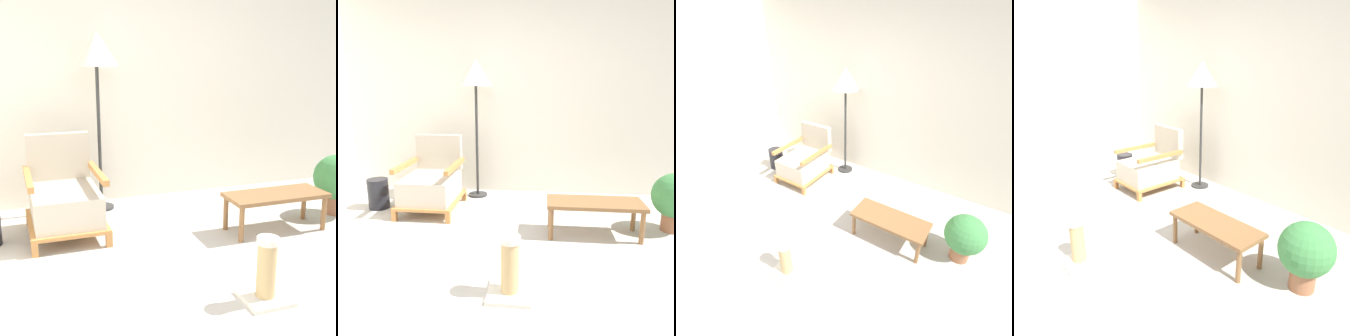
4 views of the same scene
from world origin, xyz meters
TOP-DOWN VIEW (x-y plane):
  - ground_plane at (0.00, 0.00)m, footprint 14.00×14.00m
  - wall_back at (0.00, 2.51)m, footprint 8.00×0.06m
  - armchair at (-0.93, 1.69)m, footprint 0.63×0.78m
  - floor_lamp at (-0.51, 2.23)m, footprint 0.40×0.40m
  - coffee_table at (0.80, 1.17)m, footprint 0.88×0.37m
  - vase at (-1.57, 1.66)m, footprint 0.24×0.24m
  - potted_plant at (1.58, 1.35)m, footprint 0.43×0.43m
  - scratching_post at (0.11, 0.16)m, footprint 0.29×0.29m

SIDE VIEW (x-z plane):
  - ground_plane at x=0.00m, z-range 0.00..0.00m
  - scratching_post at x=0.11m, z-range -0.04..0.38m
  - vase at x=-1.57m, z-range 0.00..0.35m
  - coffee_table at x=0.80m, z-range 0.12..0.46m
  - armchair at x=-0.93m, z-range -0.10..0.72m
  - potted_plant at x=1.58m, z-range 0.05..0.62m
  - wall_back at x=0.00m, z-range 0.00..2.70m
  - floor_lamp at x=-0.51m, z-range 0.63..2.33m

